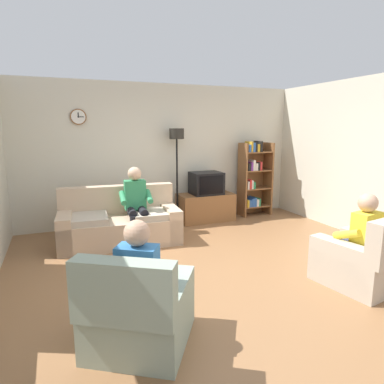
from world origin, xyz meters
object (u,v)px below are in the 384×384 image
at_px(tv_stand, 206,207).
at_px(armchair_near_bookshelf, 362,262).
at_px(bookshelf, 253,177).
at_px(floor_lamp, 177,149).
at_px(person_in_left_armchair, 142,275).
at_px(person_on_couch, 136,201).
at_px(tv, 206,183).
at_px(person_in_right_armchair, 358,234).
at_px(couch, 120,224).
at_px(armchair_near_window, 139,313).

height_order(tv_stand, armchair_near_bookshelf, armchair_near_bookshelf).
relative_size(bookshelf, floor_lamp, 0.86).
bearing_deg(person_in_left_armchair, person_on_couch, 78.29).
height_order(tv, person_in_right_armchair, person_in_right_armchair).
bearing_deg(tv_stand, couch, -159.64).
bearing_deg(tv, armchair_near_bookshelf, -80.40).
distance_m(couch, floor_lamp, 1.88).
height_order(couch, armchair_near_window, same).
bearing_deg(couch, tv, 19.69).
distance_m(armchair_near_window, person_in_right_armchair, 2.74).
bearing_deg(couch, bookshelf, 14.16).
bearing_deg(person_in_left_armchair, armchair_near_window, -122.31).
bearing_deg(person_in_right_armchair, armchair_near_window, -175.55).
bearing_deg(tv, bookshelf, 4.60).
distance_m(armchair_near_bookshelf, person_in_left_armchair, 2.70).
height_order(bookshelf, person_on_couch, bookshelf).
bearing_deg(tv, couch, -160.31).
bearing_deg(tv_stand, person_in_right_armchair, -80.47).
bearing_deg(person_in_right_armchair, person_on_couch, 131.33).
relative_size(couch, armchair_near_bookshelf, 1.96).
bearing_deg(person_in_right_armchair, tv_stand, 99.53).
distance_m(tv_stand, person_in_left_armchair, 3.99).
height_order(tv_stand, tv, tv).
xyz_separation_m(floor_lamp, armchair_near_window, (-1.60, -3.54, -1.16)).
bearing_deg(tv_stand, person_in_left_armchair, -122.31).
xyz_separation_m(armchair_near_window, person_in_right_armchair, (2.72, 0.21, 0.32)).
height_order(armchair_near_bookshelf, person_in_left_armchair, person_in_left_armchair).
height_order(couch, person_in_left_armchair, person_in_left_armchair).
xyz_separation_m(armchair_near_bookshelf, person_in_right_armchair, (-0.01, 0.09, 0.32)).
bearing_deg(armchair_near_bookshelf, person_on_couch, 130.52).
xyz_separation_m(tv_stand, person_in_left_armchair, (-2.13, -3.36, 0.33)).
height_order(couch, person_on_couch, person_on_couch).
relative_size(tv, person_in_left_armchair, 0.54).
height_order(armchair_near_window, person_on_couch, person_on_couch).
xyz_separation_m(bookshelf, floor_lamp, (-1.72, 0.03, 0.62)).
xyz_separation_m(tv_stand, armchair_near_bookshelf, (0.56, -3.31, 0.01)).
relative_size(armchair_near_window, person_in_right_armchair, 1.05).
height_order(armchair_near_bookshelf, person_on_couch, person_on_couch).
relative_size(floor_lamp, person_on_couch, 1.49).
bearing_deg(bookshelf, couch, -165.84).
relative_size(person_on_couch, person_in_left_armchair, 1.11).
xyz_separation_m(tv, floor_lamp, (-0.58, 0.12, 0.68)).
relative_size(tv, armchair_near_bookshelf, 0.60).
height_order(floor_lamp, person_on_couch, floor_lamp).
bearing_deg(person_in_left_armchair, tv_stand, 57.69).
distance_m(bookshelf, person_in_left_armchair, 4.74).
bearing_deg(floor_lamp, tv, -12.10).
height_order(armchair_near_window, person_in_right_armchair, person_in_right_armchair).
height_order(couch, tv_stand, couch).
xyz_separation_m(tv, armchair_near_window, (-2.17, -3.41, -0.48)).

